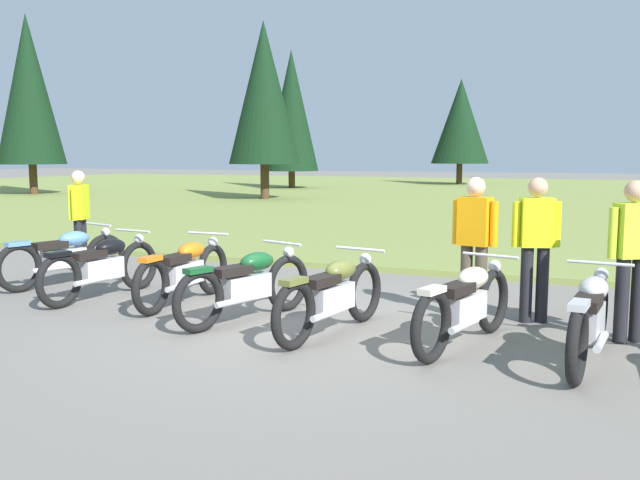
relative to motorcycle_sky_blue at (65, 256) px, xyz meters
name	(u,v)px	position (x,y,z in m)	size (l,w,h in m)	color
ground_plane	(300,324)	(4.18, -0.86, -0.44)	(140.00, 140.00, 0.00)	slate
grass_moorland	(526,196)	(4.18, 24.77, -0.39)	(80.00, 44.00, 0.10)	olive
forest_treeline	(628,96)	(8.23, 24.84, 3.99)	(39.84, 21.34, 8.61)	#47331E
motorcycle_sky_blue	(65,256)	(0.00, 0.00, 0.00)	(0.82, 2.04, 0.88)	black
motorcycle_black	(102,266)	(1.14, -0.55, 0.00)	(0.62, 2.10, 0.88)	black
motorcycle_orange	(185,271)	(2.37, -0.44, 0.00)	(0.62, 2.10, 0.88)	black
motorcycle_british_green	(247,284)	(3.55, -0.95, 0.00)	(0.87, 2.02, 0.88)	black
motorcycle_olive	(333,294)	(4.69, -1.14, 0.00)	(0.68, 2.08, 0.88)	black
motorcycle_cream	(465,304)	(6.09, -1.08, 0.00)	(0.78, 2.05, 0.88)	black
motorcycle_silver	(590,317)	(7.26, -1.22, 0.00)	(0.62, 2.10, 0.88)	black
rider_in_hivis_vest	(536,241)	(6.64, 0.24, 0.51)	(0.52, 0.33, 1.67)	black
rider_near_row_end	(632,251)	(7.63, -0.27, 0.51)	(0.48, 0.38, 1.67)	black
rider_with_back_turned	(80,215)	(-0.57, 0.99, 0.51)	(0.34, 0.52, 1.67)	black
rider_checking_bike	(474,239)	(5.97, 0.11, 0.51)	(0.54, 0.30, 1.67)	#4C4233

